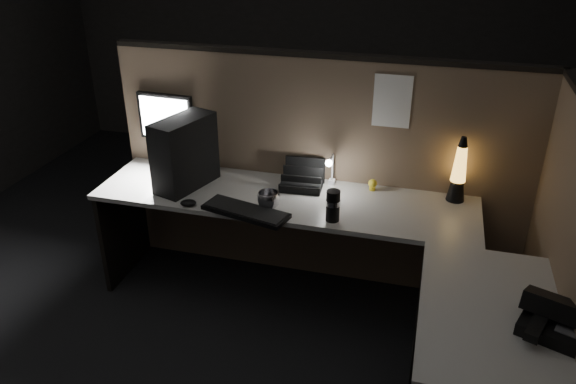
% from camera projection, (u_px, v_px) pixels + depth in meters
% --- Properties ---
extents(floor, '(6.00, 6.00, 0.00)m').
position_uv_depth(floor, '(281.00, 362.00, 3.16)').
color(floor, black).
rests_on(floor, ground).
extents(room_shell, '(6.00, 6.00, 6.00)m').
position_uv_depth(room_shell, '(279.00, 80.00, 2.42)').
color(room_shell, silver).
rests_on(room_shell, ground).
extents(partition_back, '(2.66, 0.06, 1.50)m').
position_uv_depth(partition_back, '(320.00, 174.00, 3.62)').
color(partition_back, brown).
rests_on(partition_back, ground).
extents(partition_right, '(0.06, 1.66, 1.50)m').
position_uv_depth(partition_right, '(563.00, 279.00, 2.59)').
color(partition_right, brown).
rests_on(partition_right, ground).
extents(desk, '(2.60, 1.60, 0.73)m').
position_uv_depth(desk, '(325.00, 256.00, 3.07)').
color(desk, '#ACA9A3').
rests_on(desk, ground).
extents(pc_tower, '(0.31, 0.46, 0.44)m').
position_uv_depth(pc_tower, '(185.00, 153.00, 3.41)').
color(pc_tower, black).
rests_on(pc_tower, desk).
extents(monitor, '(0.39, 0.16, 0.49)m').
position_uv_depth(monitor, '(166.00, 123.00, 3.65)').
color(monitor, black).
rests_on(monitor, desk).
extents(keyboard, '(0.53, 0.28, 0.02)m').
position_uv_depth(keyboard, '(246.00, 212.00, 3.18)').
color(keyboard, black).
rests_on(keyboard, desk).
extents(mouse, '(0.11, 0.09, 0.04)m').
position_uv_depth(mouse, '(188.00, 203.00, 3.26)').
color(mouse, black).
rests_on(mouse, desk).
extents(clip_lamp, '(0.04, 0.17, 0.22)m').
position_uv_depth(clip_lamp, '(331.00, 169.00, 3.42)').
color(clip_lamp, white).
rests_on(clip_lamp, desk).
extents(organizer, '(0.27, 0.24, 0.19)m').
position_uv_depth(organizer, '(303.00, 180.00, 3.48)').
color(organizer, black).
rests_on(organizer, desk).
extents(lava_lamp, '(0.11, 0.11, 0.40)m').
position_uv_depth(lava_lamp, '(459.00, 174.00, 3.26)').
color(lava_lamp, black).
rests_on(lava_lamp, desk).
extents(travel_mug, '(0.08, 0.08, 0.18)m').
position_uv_depth(travel_mug, '(333.00, 206.00, 3.08)').
color(travel_mug, black).
rests_on(travel_mug, desk).
extents(steel_mug, '(0.14, 0.14, 0.10)m').
position_uv_depth(steel_mug, '(269.00, 200.00, 3.22)').
color(steel_mug, '#B6B5BD').
rests_on(steel_mug, desk).
extents(figurine, '(0.05, 0.05, 0.05)m').
position_uv_depth(figurine, '(373.00, 183.00, 3.43)').
color(figurine, yellow).
rests_on(figurine, desk).
extents(pinned_paper, '(0.22, 0.00, 0.31)m').
position_uv_depth(pinned_paper, '(392.00, 101.00, 3.25)').
color(pinned_paper, white).
rests_on(pinned_paper, partition_back).
extents(desk_phone, '(0.32, 0.32, 0.15)m').
position_uv_depth(desk_phone, '(554.00, 318.00, 2.29)').
color(desk_phone, black).
rests_on(desk_phone, desk).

